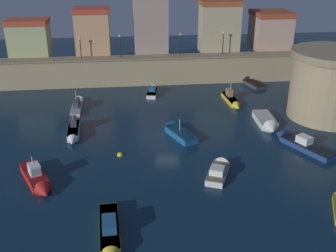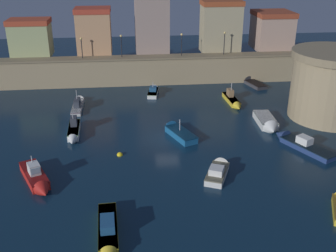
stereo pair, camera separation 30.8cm
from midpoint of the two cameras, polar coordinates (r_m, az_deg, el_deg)
name	(u,v)px [view 2 (the right image)]	position (r m, az deg, el deg)	size (l,w,h in m)	color
ground_plane	(167,139)	(42.67, 0.12, -1.86)	(109.21, 109.21, 0.00)	#0C2338
quay_wall	(154,70)	(60.03, -1.83, 7.86)	(45.91, 2.57, 4.06)	#9E8966
old_town_backdrop	(166,28)	(62.47, -0.12, 13.57)	(42.03, 6.10, 9.07)	#A1AC73
fortress_tower	(333,84)	(50.70, 22.30, 5.40)	(10.14, 10.14, 7.90)	#9E8966
quay_lamp_0	(81,44)	(59.24, -11.87, 11.15)	(0.32, 0.32, 2.92)	black
quay_lamp_1	(121,42)	(58.90, -6.42, 11.58)	(0.32, 0.32, 3.18)	black
quay_lamp_2	(182,41)	(59.44, 2.06, 11.84)	(0.32, 0.32, 3.21)	black
quay_lamp_3	(224,39)	(60.59, 8.06, 11.92)	(0.32, 0.32, 3.33)	black
moored_boat_0	(219,170)	(36.50, 7.34, -6.07)	(3.22, 4.88, 1.58)	silver
moored_boat_1	(37,179)	(36.35, -17.68, -7.06)	(3.85, 6.07, 2.56)	red
moored_boat_2	(78,103)	(52.74, -12.29, 3.12)	(1.20, 6.82, 2.75)	silver
moored_boat_3	(177,131)	(43.61, 1.45, -0.72)	(3.53, 5.69, 2.33)	#195689
moored_boat_4	(298,143)	(43.18, 17.98, -2.23)	(4.67, 7.10, 1.80)	navy
moored_boat_6	(153,91)	(56.23, -1.89, 4.98)	(1.94, 4.87, 2.10)	white
moored_boat_7	(267,123)	(46.83, 13.93, 0.40)	(2.05, 5.58, 1.73)	silver
moored_boat_8	(74,131)	(44.40, -12.88, -0.72)	(1.35, 5.66, 2.50)	white
moored_boat_9	(233,100)	(53.04, 9.21, 3.56)	(1.44, 5.89, 2.74)	gold
moored_boat_10	(108,235)	(28.95, -8.08, -14.91)	(1.61, 6.66, 1.60)	gold
moored_boat_11	(252,83)	(61.20, 11.81, 5.96)	(2.83, 4.94, 1.51)	#333338
mooring_buoy_0	(120,155)	(39.72, -6.54, -4.07)	(0.59, 0.59, 0.59)	yellow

